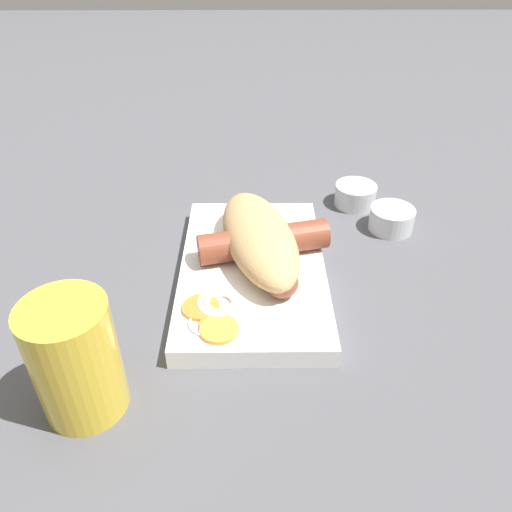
{
  "coord_description": "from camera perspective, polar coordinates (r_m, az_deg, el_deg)",
  "views": [
    {
      "loc": [
        0.42,
        -0.0,
        0.34
      ],
      "look_at": [
        0.0,
        0.0,
        0.03
      ],
      "focal_mm": 35.0,
      "sensor_mm": 36.0,
      "label": 1
    }
  ],
  "objects": [
    {
      "name": "condiment_cup_far",
      "position": [
        0.68,
        11.55,
        6.73
      ],
      "size": [
        0.05,
        0.05,
        0.03
      ],
      "color": "silver",
      "rests_on": "ground_plane"
    },
    {
      "name": "food_tray",
      "position": [
        0.54,
        0.0,
        -1.77
      ],
      "size": [
        0.25,
        0.15,
        0.02
      ],
      "color": "white",
      "rests_on": "ground_plane"
    },
    {
      "name": "sausage",
      "position": [
        0.53,
        1.25,
        1.66
      ],
      "size": [
        0.17,
        0.14,
        0.03
      ],
      "color": "brown",
      "rests_on": "food_tray"
    },
    {
      "name": "ground_plane",
      "position": [
        0.54,
        0.0,
        -2.64
      ],
      "size": [
        3.0,
        3.0,
        0.0
      ],
      "primitive_type": "plane",
      "color": "#4C4C51"
    },
    {
      "name": "drink_glass",
      "position": [
        0.41,
        -19.48,
        -11.1
      ],
      "size": [
        0.07,
        0.07,
        0.1
      ],
      "color": "gold",
      "rests_on": "ground_plane"
    },
    {
      "name": "pickled_veggies",
      "position": [
        0.47,
        -4.34,
        -6.32
      ],
      "size": [
        0.08,
        0.06,
        0.01
      ],
      "color": "orange",
      "rests_on": "food_tray"
    },
    {
      "name": "condiment_cup_near",
      "position": [
        0.64,
        15.5,
        3.98
      ],
      "size": [
        0.05,
        0.05,
        0.03
      ],
      "color": "silver",
      "rests_on": "ground_plane"
    },
    {
      "name": "bread_roll",
      "position": [
        0.53,
        0.74,
        2.15
      ],
      "size": [
        0.19,
        0.11,
        0.05
      ],
      "color": "tan",
      "rests_on": "food_tray"
    }
  ]
}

